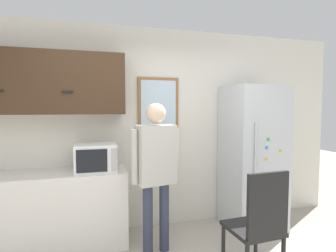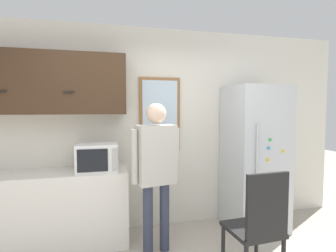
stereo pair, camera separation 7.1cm
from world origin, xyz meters
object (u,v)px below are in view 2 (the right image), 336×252
at_px(microwave, 97,157).
at_px(person, 156,163).
at_px(refrigerator, 254,157).
at_px(chair, 259,222).

relative_size(microwave, person, 0.28).
bearing_deg(refrigerator, microwave, 179.25).
relative_size(microwave, chair, 0.44).
distance_m(person, chair, 1.19).
bearing_deg(refrigerator, person, -167.22).
bearing_deg(microwave, refrigerator, -0.75).
bearing_deg(person, refrigerator, 0.97).
relative_size(microwave, refrigerator, 0.24).
bearing_deg(refrigerator, chair, -119.62).
height_order(microwave, person, person).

